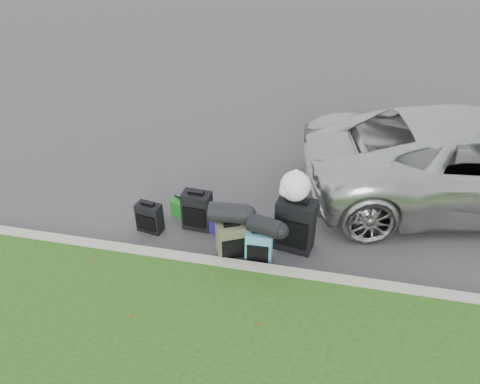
% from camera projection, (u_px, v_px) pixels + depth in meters
% --- Properties ---
extents(ground, '(120.00, 120.00, 0.00)m').
position_uv_depth(ground, '(244.00, 228.00, 7.52)').
color(ground, '#383535').
rests_on(ground, ground).
extents(curb, '(120.00, 0.18, 0.15)m').
position_uv_depth(curb, '(230.00, 266.00, 6.67)').
color(curb, '#9E937F').
rests_on(curb, ground).
extents(suv, '(5.98, 3.63, 1.55)m').
position_uv_depth(suv, '(474.00, 161.00, 7.76)').
color(suv, '#B7B7B2').
rests_on(suv, ground).
extents(suitcase_small_black, '(0.42, 0.28, 0.49)m').
position_uv_depth(suitcase_small_black, '(150.00, 217.00, 7.34)').
color(suitcase_small_black, black).
rests_on(suitcase_small_black, ground).
extents(suitcase_large_black_left, '(0.46, 0.29, 0.64)m').
position_uv_depth(suitcase_large_black_left, '(197.00, 210.00, 7.37)').
color(suitcase_large_black_left, black).
rests_on(suitcase_large_black_left, ground).
extents(suitcase_olive, '(0.50, 0.43, 0.59)m').
position_uv_depth(suitcase_olive, '(232.00, 241.00, 6.79)').
color(suitcase_olive, '#44452E').
rests_on(suitcase_olive, ground).
extents(suitcase_teal, '(0.38, 0.24, 0.54)m').
position_uv_depth(suitcase_teal, '(259.00, 247.00, 6.72)').
color(suitcase_teal, teal).
rests_on(suitcase_teal, ground).
extents(suitcase_large_black_right, '(0.61, 0.42, 0.84)m').
position_uv_depth(suitcase_large_black_right, '(295.00, 225.00, 6.90)').
color(suitcase_large_black_right, black).
rests_on(suitcase_large_black_right, ground).
extents(tote_green, '(0.33, 0.31, 0.31)m').
position_uv_depth(tote_green, '(181.00, 208.00, 7.72)').
color(tote_green, '#19721C').
rests_on(tote_green, ground).
extents(tote_navy, '(0.29, 0.25, 0.27)m').
position_uv_depth(tote_navy, '(218.00, 225.00, 7.37)').
color(tote_navy, navy).
rests_on(tote_navy, ground).
extents(duffel_left, '(0.56, 0.33, 0.29)m').
position_uv_depth(duffel_left, '(228.00, 213.00, 6.62)').
color(duffel_left, black).
rests_on(duffel_left, suitcase_olive).
extents(duffel_right, '(0.52, 0.37, 0.26)m').
position_uv_depth(duffel_right, '(265.00, 226.00, 6.48)').
color(duffel_right, black).
rests_on(duffel_right, suitcase_teal).
extents(trash_bag, '(0.44, 0.44, 0.44)m').
position_uv_depth(trash_bag, '(295.00, 186.00, 6.61)').
color(trash_bag, white).
rests_on(trash_bag, suitcase_large_black_right).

